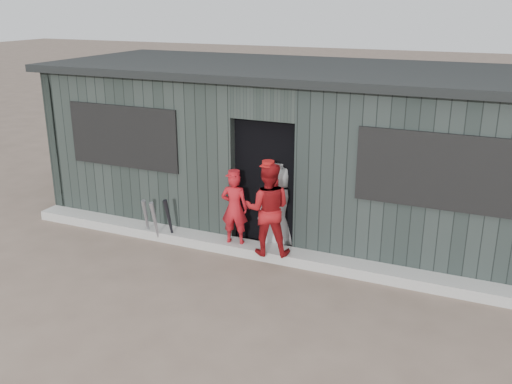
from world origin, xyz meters
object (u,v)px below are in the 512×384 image
at_px(bat_left, 146,219).
at_px(bat_mid, 155,222).
at_px(bat_right, 169,221).
at_px(player_red_right, 268,209).
at_px(player_grey_back, 280,207).
at_px(player_red_left, 234,208).
at_px(dugout, 297,146).

xyz_separation_m(bat_left, bat_mid, (0.22, -0.08, 0.01)).
bearing_deg(bat_mid, bat_right, 28.05).
relative_size(bat_left, bat_right, 0.95).
bearing_deg(player_red_right, player_grey_back, -102.39).
bearing_deg(bat_left, player_grey_back, 14.73).
relative_size(player_red_left, dugout, 0.13).
bearing_deg(player_red_right, bat_right, -17.60).
bearing_deg(bat_mid, player_red_right, 2.01).
distance_m(bat_right, player_grey_back, 1.74).
bearing_deg(player_grey_back, dugout, -106.50).
distance_m(player_red_left, dugout, 1.83).
bearing_deg(bat_mid, dugout, 49.84).
bearing_deg(bat_left, bat_mid, -19.47).
distance_m(bat_left, bat_mid, 0.23).
xyz_separation_m(player_red_right, dugout, (-0.25, 1.85, 0.46)).
relative_size(player_red_right, player_grey_back, 1.02).
bearing_deg(bat_left, bat_right, 3.77).
relative_size(bat_left, bat_mid, 0.99).
bearing_deg(dugout, player_grey_back, -80.84).
bearing_deg(dugout, bat_mid, -130.16).
relative_size(bat_left, player_red_left, 0.63).
xyz_separation_m(player_red_left, player_grey_back, (0.56, 0.40, -0.03)).
height_order(player_red_right, dugout, dugout).
bearing_deg(bat_mid, player_grey_back, 18.55).
bearing_deg(player_red_right, bat_mid, -14.30).
bearing_deg(bat_right, bat_left, -176.23).
height_order(bat_right, player_grey_back, player_grey_back).
xyz_separation_m(bat_left, player_red_left, (1.48, 0.14, 0.36)).
distance_m(bat_right, player_red_right, 1.73).
bearing_deg(player_grey_back, bat_mid, -7.11).
bearing_deg(bat_right, player_red_right, -1.29).
height_order(bat_mid, player_red_left, player_red_left).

